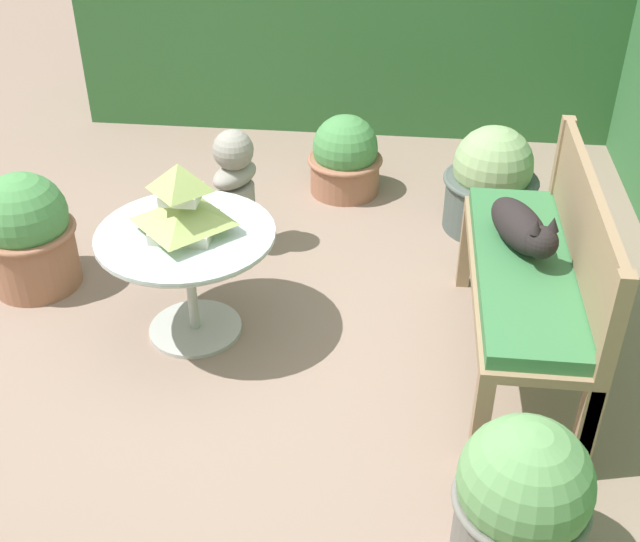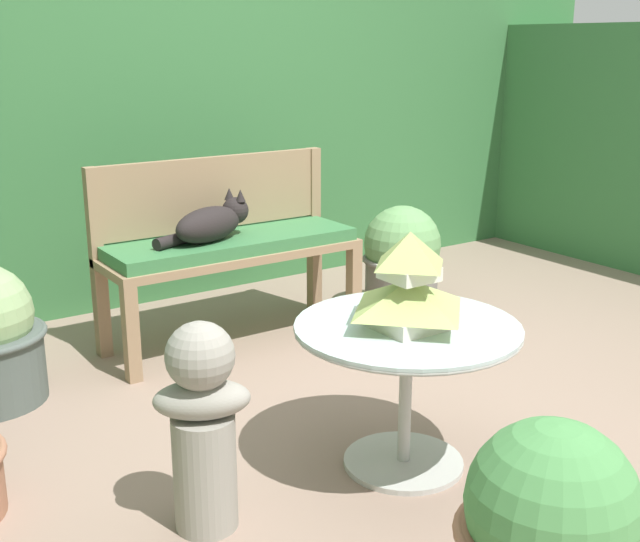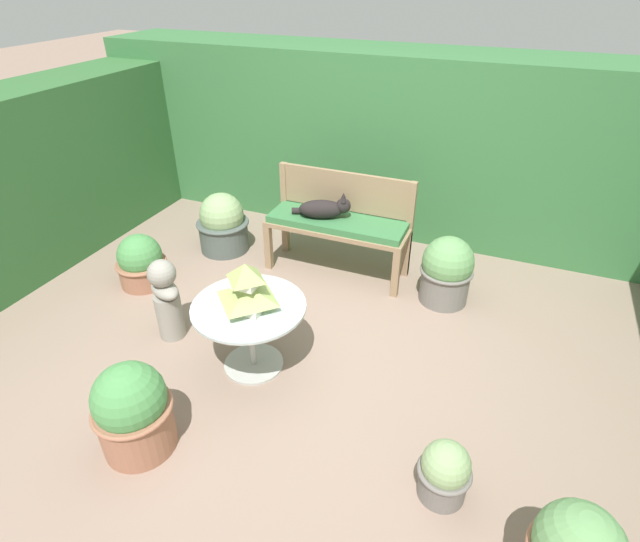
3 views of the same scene
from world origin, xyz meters
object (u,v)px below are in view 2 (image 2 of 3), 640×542
potted_plant_table_far (548,542)px  garden_bench (232,253)px  patio_table (407,355)px  garden_bust (203,422)px  cat (212,222)px  pagoda_birdhouse (409,286)px  potted_plant_path_edge (402,260)px

potted_plant_table_far → garden_bench: bearing=80.6°
patio_table → garden_bust: bearing=175.4°
garden_bust → potted_plant_table_far: 1.02m
cat → garden_bust: 1.53m
garden_bust → patio_table: bearing=21.5°
patio_table → pagoda_birdhouse: 0.24m
pagoda_birdhouse → potted_plant_path_edge: bearing=50.5°
potted_plant_path_edge → cat: bearing=176.5°
garden_bench → potted_plant_path_edge: potted_plant_path_edge is taller
patio_table → potted_plant_table_far: 0.91m
cat → pagoda_birdhouse: bearing=-109.1°
cat → potted_plant_path_edge: (1.11, -0.07, -0.33)m
garden_bust → potted_plant_table_far: (0.45, -0.92, -0.06)m
garden_bench → potted_plant_table_far: (-0.38, -2.26, -0.17)m
potted_plant_table_far → potted_plant_path_edge: bearing=57.8°
garden_bench → pagoda_birdhouse: bearing=-93.8°
patio_table → potted_plant_table_far: bearing=-108.3°
pagoda_birdhouse → potted_plant_table_far: 0.98m
pagoda_birdhouse → potted_plant_table_far: pagoda_birdhouse is taller
garden_bench → pagoda_birdhouse: pagoda_birdhouse is taller
patio_table → pagoda_birdhouse: (0.00, -0.00, 0.24)m
garden_bench → patio_table: garden_bench is taller
garden_bust → potted_plant_table_far: bearing=-37.7°
pagoda_birdhouse → potted_plant_path_edge: pagoda_birdhouse is taller
cat → patio_table: size_ratio=0.69×
cat → potted_plant_table_far: 2.28m
garden_bench → patio_table: bearing=-93.8°
cat → potted_plant_path_edge: cat is taller
garden_bench → pagoda_birdhouse: 1.42m
pagoda_birdhouse → garden_bust: 0.80m
pagoda_birdhouse → potted_plant_path_edge: (1.09, 1.32, -0.37)m
garden_bust → potted_plant_table_far: garden_bust is taller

